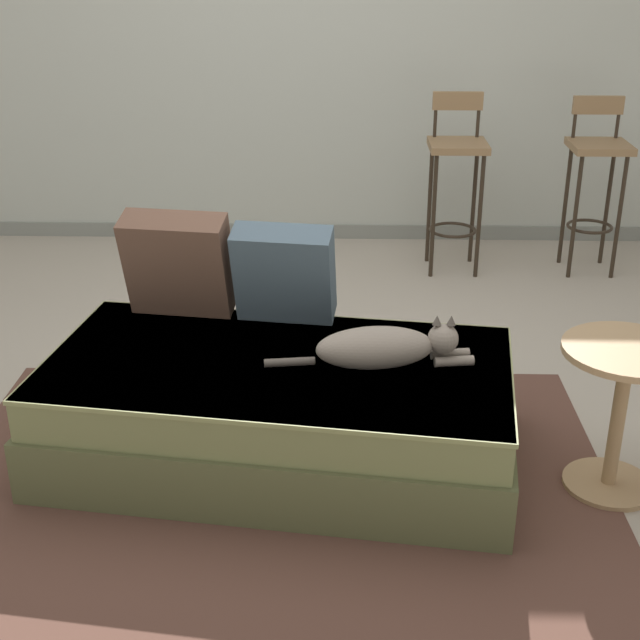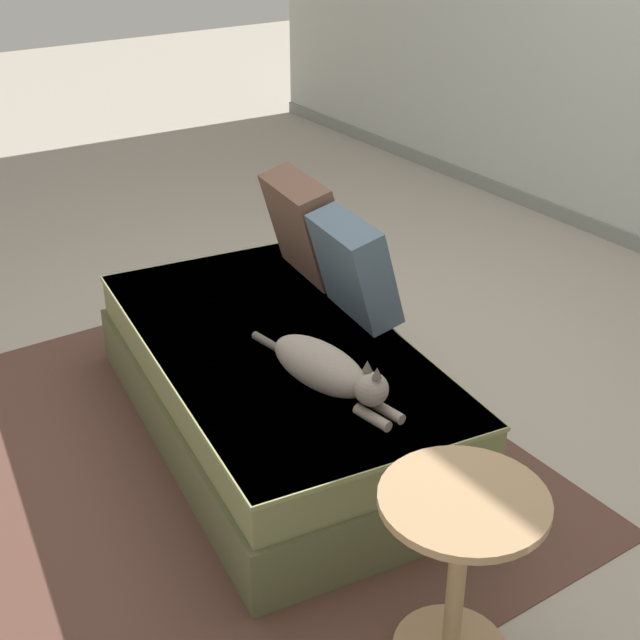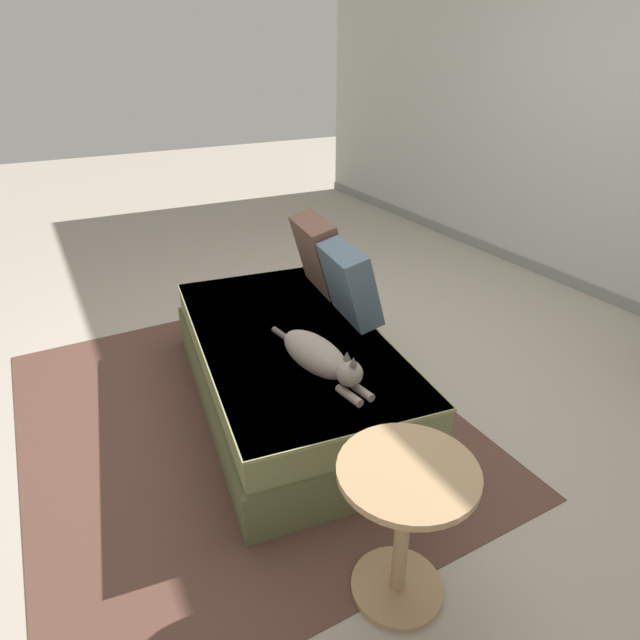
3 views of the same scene
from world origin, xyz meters
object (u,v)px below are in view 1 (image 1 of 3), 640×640
Objects in this scene: couch at (279,409)px; bar_stool_near_window at (456,168)px; cat at (384,347)px; side_table at (621,398)px; throw_pillow_middle at (284,274)px; bar_stool_by_doorway at (596,168)px; throw_pillow_corner at (179,264)px.

couch is 2.28m from bar_stool_near_window.
side_table is (0.81, -0.13, -0.12)m from cat.
throw_pillow_middle is at bearing -116.55° from bar_stool_near_window.
bar_stool_near_window is at bearing 67.36° from couch.
couch is at bearing -90.87° from throw_pillow_middle.
bar_stool_by_doorway is 2.29m from side_table.
cat is at bearing -29.04° from throw_pillow_corner.
throw_pillow_corner reaches higher than cat.
bar_stool_near_window is (0.48, 2.10, 0.12)m from cat.
bar_stool_near_window is 1.02× the size of bar_stool_by_doorway.
side_table is at bearing -9.28° from cat.
throw_pillow_middle is at bearing -7.78° from throw_pillow_corner.
bar_stool_by_doorway reaches higher than side_table.
bar_stool_by_doorway is (1.64, 1.72, -0.00)m from throw_pillow_middle.
throw_pillow_corner is 0.92m from cat.
throw_pillow_middle reaches higher than couch.
throw_pillow_middle is at bearing 89.13° from couch.
bar_stool_by_doorway reaches higher than couch.
side_table is (1.18, -0.52, -0.25)m from throw_pillow_middle.
bar_stool_by_doorway is at bearing 58.94° from cat.
cat is at bearing -4.52° from couch.
throw_pillow_middle reaches higher than side_table.
cat is 0.76× the size of bar_stool_by_doorway.
couch is 4.11× the size of throw_pillow_corner.
couch is at bearing 175.48° from cat.
throw_pillow_corner is at bearing 172.22° from throw_pillow_middle.
cat is 2.45m from bar_stool_by_doorway.
throw_pillow_middle is (0.01, 0.35, 0.40)m from couch.
couch is at bearing -44.69° from throw_pillow_corner.
cat is at bearing 170.72° from side_table.
cat is at bearing -121.06° from bar_stool_by_doorway.
throw_pillow_corner is 0.45× the size of bar_stool_by_doorway.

